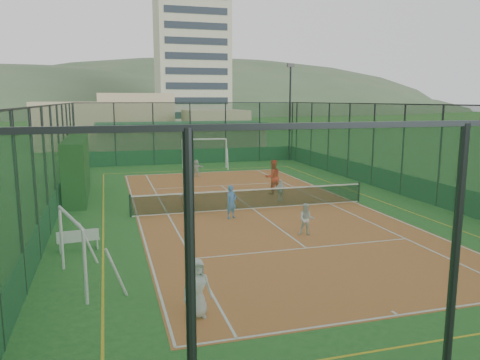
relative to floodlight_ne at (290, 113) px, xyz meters
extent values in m
plane|color=#1F581E|center=(-8.60, -16.60, -4.12)|extent=(300.00, 300.00, 0.00)
cube|color=#C4512B|center=(-8.60, -16.60, -4.12)|extent=(11.17, 23.97, 0.01)
cube|color=beige|center=(3.40, 65.40, 10.88)|extent=(15.00, 12.00, 30.00)
cube|color=black|center=(-16.90, -11.12, -2.54)|extent=(1.09, 7.26, 3.17)
imported|color=silver|center=(-13.36, -27.19, -3.38)|extent=(0.77, 0.55, 1.47)
imported|color=#4675C8|center=(-10.07, -18.12, -3.37)|extent=(0.64, 0.55, 1.49)
imported|color=silver|center=(-7.94, -21.50, -3.48)|extent=(0.75, 0.68, 1.27)
imported|color=silver|center=(-11.57, -15.40, -3.37)|extent=(1.11, 0.93, 1.49)
imported|color=white|center=(-6.68, -15.40, -3.54)|extent=(0.70, 0.34, 1.16)
imported|color=silver|center=(-9.45, -6.51, -3.51)|extent=(1.14, 0.45, 1.20)
imported|color=red|center=(-6.44, -13.53, -3.15)|extent=(1.01, 0.83, 1.92)
sphere|color=#CCE033|center=(-9.21, -14.94, -4.08)|extent=(0.07, 0.07, 0.07)
sphere|color=#CCE033|center=(-8.79, -15.66, -4.08)|extent=(0.07, 0.07, 0.07)
sphere|color=#CCE033|center=(-12.00, -15.48, -4.08)|extent=(0.07, 0.07, 0.07)
sphere|color=#CCE033|center=(-9.75, -16.00, -4.08)|extent=(0.07, 0.07, 0.07)
camera|label=1|loc=(-15.31, -37.76, 1.13)|focal=35.00mm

